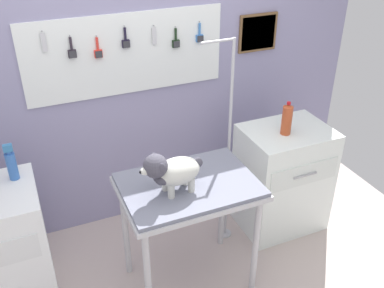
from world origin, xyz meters
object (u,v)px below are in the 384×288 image
object	(u,v)px
dog	(171,171)
cabinet_right	(282,178)
grooming_table	(189,195)
conditioner_bottle	(12,164)
grooming_arm	(227,155)
soda_bottle	(287,119)

from	to	relation	value
dog	cabinet_right	bearing A→B (deg)	17.80
grooming_table	conditioner_bottle	xyz separation A→B (m)	(-1.03, 0.47, 0.23)
cabinet_right	conditioner_bottle	bearing A→B (deg)	175.34
grooming_arm	cabinet_right	xyz separation A→B (m)	(0.51, -0.03, -0.33)
dog	soda_bottle	xyz separation A→B (m)	(1.05, 0.32, -0.01)
soda_bottle	grooming_table	bearing A→B (deg)	-163.58
cabinet_right	soda_bottle	size ratio (longest dim) A/B	3.43
dog	cabinet_right	distance (m)	1.30
grooming_table	grooming_arm	bearing A→B (deg)	36.20
cabinet_right	soda_bottle	world-z (taller)	soda_bottle
grooming_table	cabinet_right	size ratio (longest dim) A/B	0.99
grooming_table	soda_bottle	xyz separation A→B (m)	(0.91, 0.27, 0.25)
grooming_table	conditioner_bottle	size ratio (longest dim) A/B	3.55
dog	conditioner_bottle	xyz separation A→B (m)	(-0.89, 0.52, -0.03)
grooming_table	dog	xyz separation A→B (m)	(-0.14, -0.05, 0.26)
dog	cabinet_right	xyz separation A→B (m)	(1.11, 0.36, -0.58)
grooming_arm	dog	bearing A→B (deg)	-147.09
grooming_table	soda_bottle	distance (m)	0.99
grooming_table	conditioner_bottle	world-z (taller)	conditioner_bottle
grooming_arm	cabinet_right	bearing A→B (deg)	-3.47
grooming_arm	soda_bottle	world-z (taller)	grooming_arm
conditioner_bottle	soda_bottle	distance (m)	1.95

